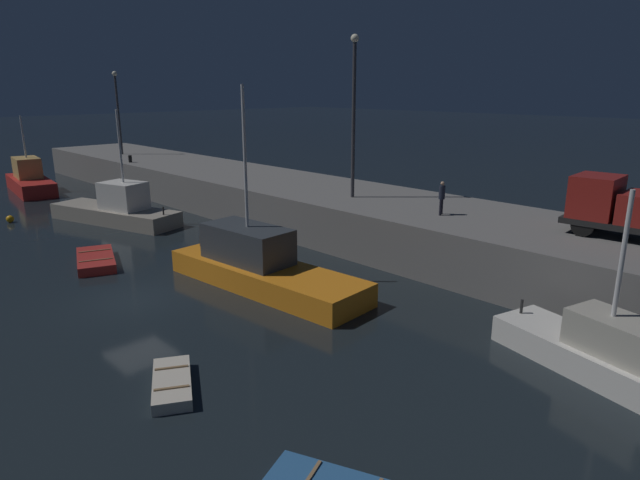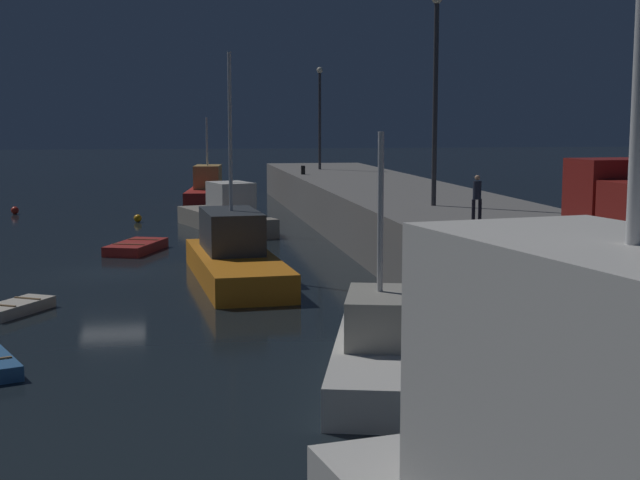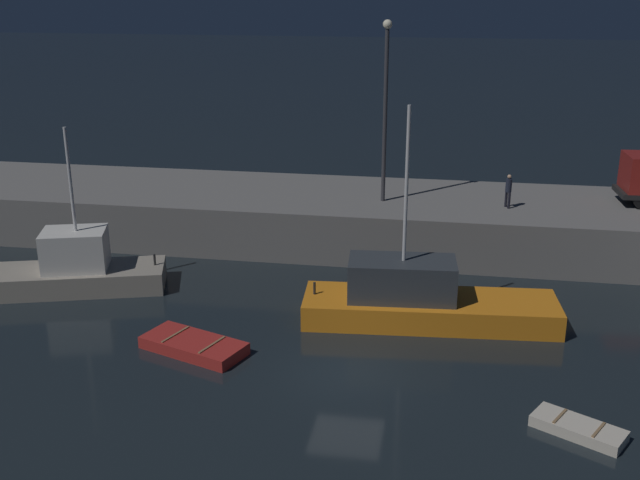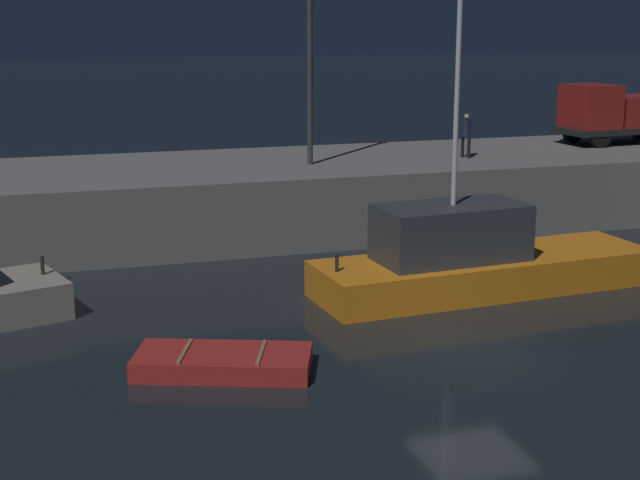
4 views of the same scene
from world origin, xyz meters
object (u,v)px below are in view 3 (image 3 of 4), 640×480
object	(u,v)px
fishing_boat_orange	(421,300)
fishing_trawler_green	(61,271)
dinghy_red_small	(194,345)
lamp_post_east	(386,99)
dockworker	(508,189)
rowboat_white_mid	(578,428)

from	to	relation	value
fishing_boat_orange	fishing_trawler_green	xyz separation A→B (m)	(-15.48, 0.60, -0.05)
fishing_boat_orange	dinghy_red_small	bearing A→B (deg)	-153.58
dinghy_red_small	lamp_post_east	bearing A→B (deg)	65.44
dockworker	fishing_trawler_green	bearing A→B (deg)	-158.23
fishing_trawler_green	rowboat_white_mid	bearing A→B (deg)	-20.75
dinghy_red_small	dockworker	size ratio (longest dim) A/B	2.57
lamp_post_east	fishing_boat_orange	bearing A→B (deg)	-74.63
fishing_boat_orange	fishing_trawler_green	bearing A→B (deg)	177.77
rowboat_white_mid	lamp_post_east	xyz separation A→B (m)	(-7.33, 15.60, 7.28)
dinghy_red_small	dockworker	world-z (taller)	dockworker
dockworker	lamp_post_east	bearing A→B (deg)	178.14
fishing_trawler_green	lamp_post_east	bearing A→B (deg)	30.76
fishing_trawler_green	dockworker	bearing A→B (deg)	21.77
fishing_trawler_green	lamp_post_east	xyz separation A→B (m)	(13.16, 7.84, 6.59)
fishing_boat_orange	rowboat_white_mid	world-z (taller)	fishing_boat_orange
fishing_trawler_green	lamp_post_east	distance (m)	16.68
rowboat_white_mid	dockworker	bearing A→B (deg)	95.04
fishing_trawler_green	dockworker	size ratio (longest dim) A/B	5.94
fishing_boat_orange	dinghy_red_small	xyz separation A→B (m)	(-7.99, -3.97, -0.70)
dinghy_red_small	dockworker	bearing A→B (deg)	46.37
rowboat_white_mid	dinghy_red_small	size ratio (longest dim) A/B	0.68
lamp_post_east	dockworker	size ratio (longest dim) A/B	5.32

